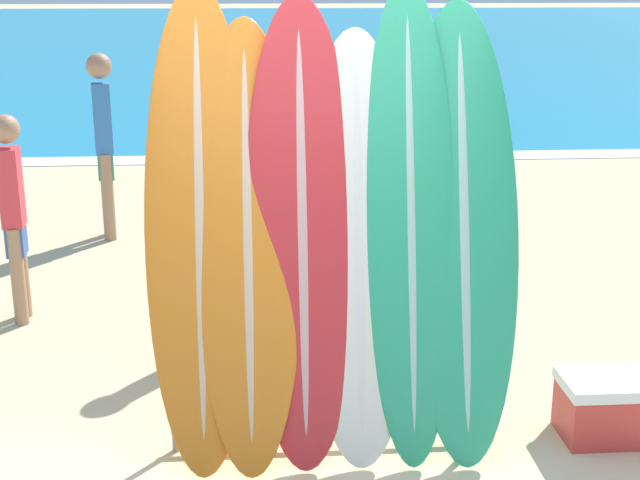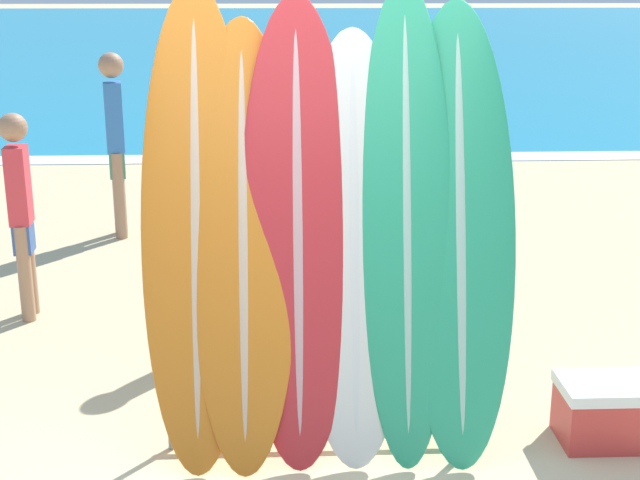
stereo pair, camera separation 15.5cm
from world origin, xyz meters
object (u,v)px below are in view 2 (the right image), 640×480
person_near_water (274,191)px  surfboard_slot_2 (298,233)px  surfboard_slot_1 (243,245)px  surfboard_slot_4 (406,225)px  surfboard_rack (326,363)px  person_far_right (116,138)px  person_mid_beach (21,209)px  person_far_left (365,108)px  surfboard_slot_5 (460,234)px  surfboard_slot_3 (354,249)px  cooler_box (607,411)px  surfboard_slot_0 (196,228)px

person_near_water → surfboard_slot_2: bearing=-141.7°
surfboard_slot_1 → surfboard_slot_4: size_ratio=0.92×
surfboard_slot_4 → surfboard_rack: bearing=-172.6°
surfboard_slot_1 → person_far_right: 4.34m
person_mid_beach → person_far_left: 5.18m
surfboard_slot_4 → surfboard_slot_5: bearing=-0.1°
surfboard_slot_1 → person_mid_beach: surfboard_slot_1 is taller
surfboard_slot_3 → surfboard_slot_5: bearing=2.1°
surfboard_rack → person_far_left: person_far_left is taller
surfboard_slot_4 → person_mid_beach: size_ratio=1.60×
surfboard_slot_5 → cooler_box: bearing=-4.5°
surfboard_slot_3 → surfboard_slot_5: (0.55, 0.02, 0.07)m
surfboard_slot_1 → surfboard_slot_4: bearing=0.8°
surfboard_slot_1 → person_far_left: 6.38m
surfboard_slot_0 → surfboard_slot_3: bearing=-3.0°
person_mid_beach → surfboard_slot_0: bearing=32.2°
surfboard_slot_1 → person_far_left: bearing=79.3°
surfboard_rack → surfboard_slot_0: surfboard_slot_0 is taller
surfboard_slot_0 → person_mid_beach: bearing=127.1°
person_far_left → person_mid_beach: bearing=-148.1°
person_mid_beach → cooler_box: size_ratio=2.90×
surfboard_slot_2 → surfboard_slot_0: bearing=177.1°
surfboard_slot_2 → person_far_right: bearing=112.1°
surfboard_rack → person_mid_beach: person_mid_beach is taller
surfboard_slot_0 → person_near_water: 1.81m
surfboard_slot_0 → person_mid_beach: 2.44m
surfboard_slot_3 → person_mid_beach: (-2.26, 1.96, -0.27)m
person_far_left → cooler_box: 6.41m
surfboard_slot_3 → surfboard_slot_4: 0.29m
person_near_water → person_mid_beach: person_near_water is taller
person_mid_beach → surfboard_rack: bearing=41.7°
surfboard_rack → surfboard_slot_5: surfboard_slot_5 is taller
surfboard_slot_0 → person_near_water: (0.38, 1.75, -0.23)m
surfboard_slot_5 → cooler_box: 1.30m
surfboard_slot_4 → surfboard_slot_5: (0.28, -0.00, -0.05)m
person_mid_beach → cooler_box: (3.64, -2.01, -0.66)m
surfboard_slot_1 → surfboard_slot_3: (0.57, -0.01, -0.03)m
surfboard_slot_2 → surfboard_slot_5: bearing=0.2°
surfboard_slot_4 → surfboard_slot_1: bearing=-179.2°
surfboard_slot_1 → surfboard_rack: bearing=-5.6°
surfboard_slot_5 → person_far_right: (-2.50, 4.10, -0.21)m
surfboard_slot_2 → person_far_right: (-1.67, 4.10, -0.22)m
surfboard_rack → surfboard_slot_1: surfboard_slot_1 is taller
surfboard_slot_0 → person_near_water: surfboard_slot_0 is taller
surfboard_slot_5 → person_mid_beach: (-2.81, 1.94, -0.34)m
surfboard_slot_3 → person_mid_beach: bearing=139.1°
surfboard_slot_1 → surfboard_slot_5: 1.11m
surfboard_slot_4 → person_far_left: (0.35, 6.25, -0.30)m
surfboard_rack → surfboard_slot_4: bearing=7.4°
surfboard_rack → person_far_left: 6.37m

